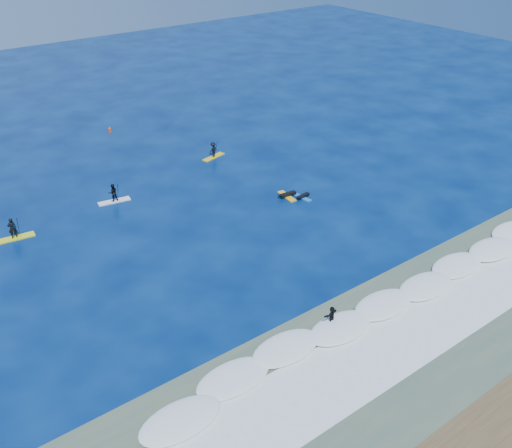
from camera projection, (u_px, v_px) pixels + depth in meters
ground at (278, 247)px, 45.31m from camera, size 160.00×160.00×0.00m
shallow_water at (417, 344)px, 35.63m from camera, size 90.00×13.00×0.01m
breaking_wave at (370, 311)px, 38.40m from camera, size 40.00×6.00×0.30m
whitewater at (405, 335)px, 36.32m from camera, size 34.00×5.00×0.02m
sup_paddler_left at (13, 231)px, 46.03m from camera, size 3.20×1.20×2.19m
sup_paddler_center at (113, 194)px, 51.50m from camera, size 2.97×1.22×2.03m
sup_paddler_right at (213, 151)px, 60.10m from camera, size 2.87×1.35×1.95m
prone_paddler_near at (287, 195)px, 52.64m from camera, size 1.87×2.40×0.49m
prone_paddler_far at (302, 197)px, 52.42m from camera, size 1.57×2.01×0.41m
wave_surfer at (332, 316)px, 36.76m from camera, size 1.88×0.69×1.33m
marker_buoy at (110, 130)px, 66.53m from camera, size 0.32×0.32×0.77m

